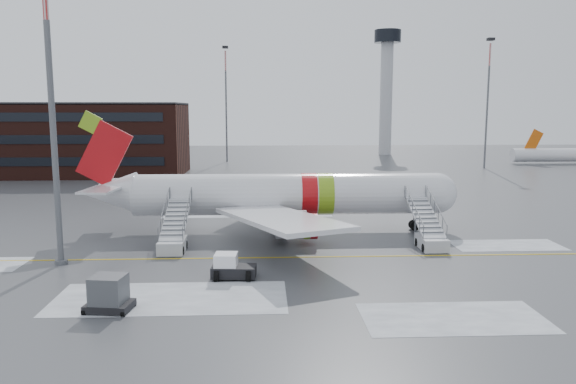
{
  "coord_description": "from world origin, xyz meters",
  "views": [
    {
      "loc": [
        -0.41,
        -42.89,
        11.38
      ],
      "look_at": [
        1.86,
        6.33,
        4.0
      ],
      "focal_mm": 35.0,
      "sensor_mm": 36.0,
      "label": 1
    }
  ],
  "objects_px": {
    "airliner": "(277,195)",
    "uld_container": "(109,295)",
    "airstair_fwd": "(429,234)",
    "pushback_tug": "(231,267)",
    "light_mast_near": "(52,106)",
    "airstair_aft": "(174,237)"
  },
  "relations": [
    {
      "from": "airliner",
      "to": "uld_container",
      "type": "relative_size",
      "value": 12.79
    },
    {
      "from": "airstair_fwd",
      "to": "pushback_tug",
      "type": "height_order",
      "value": "airstair_fwd"
    },
    {
      "from": "airliner",
      "to": "airstair_fwd",
      "type": "height_order",
      "value": "airliner"
    },
    {
      "from": "airliner",
      "to": "pushback_tug",
      "type": "xyz_separation_m",
      "value": [
        -3.48,
        -14.43,
        -2.67
      ]
    },
    {
      "from": "pushback_tug",
      "to": "airliner",
      "type": "bearing_deg",
      "value": 76.45
    },
    {
      "from": "airliner",
      "to": "airstair_fwd",
      "type": "xyz_separation_m",
      "value": [
        12.42,
        -6.54,
        -2.35
      ]
    },
    {
      "from": "airliner",
      "to": "uld_container",
      "type": "xyz_separation_m",
      "value": [
        -10.04,
        -20.32,
        -2.46
      ]
    },
    {
      "from": "airliner",
      "to": "airstair_aft",
      "type": "relative_size",
      "value": 4.55
    },
    {
      "from": "light_mast_near",
      "to": "airliner",
      "type": "bearing_deg",
      "value": 32.52
    },
    {
      "from": "airstair_aft",
      "to": "pushback_tug",
      "type": "relative_size",
      "value": 2.51
    },
    {
      "from": "uld_container",
      "to": "pushback_tug",
      "type": "bearing_deg",
      "value": 41.93
    },
    {
      "from": "airstair_fwd",
      "to": "uld_container",
      "type": "bearing_deg",
      "value": -148.46
    },
    {
      "from": "airstair_fwd",
      "to": "uld_container",
      "type": "xyz_separation_m",
      "value": [
        -22.46,
        -13.78,
        -0.11
      ]
    },
    {
      "from": "pushback_tug",
      "to": "airstair_aft",
      "type": "bearing_deg",
      "value": 122.59
    },
    {
      "from": "airstair_fwd",
      "to": "pushback_tug",
      "type": "xyz_separation_m",
      "value": [
        -15.9,
        -7.89,
        -0.32
      ]
    },
    {
      "from": "pushback_tug",
      "to": "uld_container",
      "type": "bearing_deg",
      "value": -138.07
    },
    {
      "from": "airstair_aft",
      "to": "uld_container",
      "type": "height_order",
      "value": "airstair_aft"
    },
    {
      "from": "airstair_aft",
      "to": "light_mast_near",
      "type": "xyz_separation_m",
      "value": [
        -7.68,
        -3.79,
        10.44
      ]
    },
    {
      "from": "airstair_fwd",
      "to": "airstair_aft",
      "type": "bearing_deg",
      "value": 180.0
    },
    {
      "from": "airstair_fwd",
      "to": "light_mast_near",
      "type": "xyz_separation_m",
      "value": [
        -28.63,
        -3.79,
        10.44
      ]
    },
    {
      "from": "airliner",
      "to": "pushback_tug",
      "type": "distance_m",
      "value": 15.08
    },
    {
      "from": "pushback_tug",
      "to": "airstair_fwd",
      "type": "bearing_deg",
      "value": 26.39
    }
  ]
}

